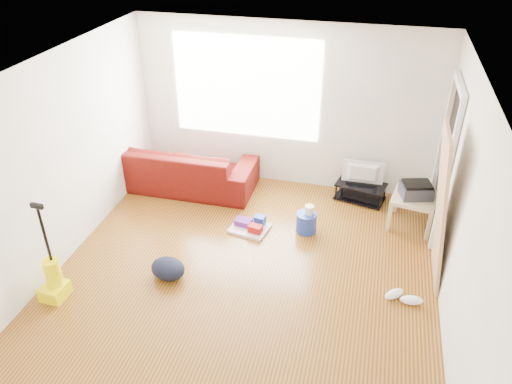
% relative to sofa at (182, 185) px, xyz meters
% --- Properties ---
extents(room, '(4.51, 5.01, 2.51)m').
position_rel_sofa_xyz_m(room, '(1.59, -1.80, 1.25)').
color(room, '#4C3012').
rests_on(room, ground).
extents(sofa, '(2.31, 0.90, 0.68)m').
position_rel_sofa_xyz_m(sofa, '(0.00, 0.00, 0.00)').
color(sofa, '#480803').
rests_on(sofa, ground).
extents(tv_stand, '(0.78, 0.55, 0.27)m').
position_rel_sofa_xyz_m(tv_stand, '(2.75, 0.27, 0.14)').
color(tv_stand, black).
rests_on(tv_stand, ground).
extents(tv, '(0.60, 0.08, 0.35)m').
position_rel_sofa_xyz_m(tv, '(2.75, 0.27, 0.44)').
color(tv, black).
rests_on(tv, tv_stand).
extents(side_table, '(0.66, 0.66, 0.46)m').
position_rel_sofa_xyz_m(side_table, '(3.47, -0.24, 0.39)').
color(side_table, '#C6AC89').
rests_on(side_table, ground).
extents(printer, '(0.46, 0.40, 0.21)m').
position_rel_sofa_xyz_m(printer, '(3.47, -0.24, 0.57)').
color(printer, '#2C2D35').
rests_on(printer, side_table).
extents(bucket, '(0.29, 0.29, 0.28)m').
position_rel_sofa_xyz_m(bucket, '(2.09, -0.73, 0.00)').
color(bucket, navy).
rests_on(bucket, ground).
extents(toilet_paper, '(0.13, 0.13, 0.12)m').
position_rel_sofa_xyz_m(toilet_paper, '(2.12, -0.71, 0.20)').
color(toilet_paper, silver).
rests_on(toilet_paper, bucket).
extents(cleaning_tray, '(0.56, 0.48, 0.18)m').
position_rel_sofa_xyz_m(cleaning_tray, '(1.35, -0.88, 0.05)').
color(cleaning_tray, beige).
rests_on(cleaning_tray, ground).
extents(backpack, '(0.51, 0.46, 0.24)m').
position_rel_sofa_xyz_m(backpack, '(0.64, -2.07, 0.00)').
color(backpack, black).
rests_on(backpack, ground).
extents(sneakers, '(0.46, 0.26, 0.10)m').
position_rel_sofa_xyz_m(sneakers, '(3.37, -1.81, 0.05)').
color(sneakers, white).
rests_on(sneakers, ground).
extents(vacuum, '(0.27, 0.30, 1.22)m').
position_rel_sofa_xyz_m(vacuum, '(-0.48, -2.68, 0.23)').
color(vacuum, '#FDEE00').
rests_on(vacuum, ground).
extents(door_panel, '(0.24, 0.76, 1.90)m').
position_rel_sofa_xyz_m(door_panel, '(3.65, -1.29, 0.00)').
color(door_panel, tan).
rests_on(door_panel, ground).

